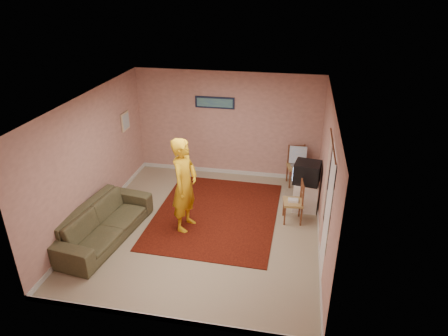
% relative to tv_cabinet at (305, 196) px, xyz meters
% --- Properties ---
extents(ground, '(5.00, 5.00, 0.00)m').
position_rel_tv_cabinet_xyz_m(ground, '(-1.95, -1.10, -0.32)').
color(ground, gray).
rests_on(ground, ground).
extents(wall_back, '(4.50, 0.02, 2.60)m').
position_rel_tv_cabinet_xyz_m(wall_back, '(-1.95, 1.40, 0.98)').
color(wall_back, tan).
rests_on(wall_back, ground).
extents(wall_front, '(4.50, 0.02, 2.60)m').
position_rel_tv_cabinet_xyz_m(wall_front, '(-1.95, -3.60, 0.98)').
color(wall_front, tan).
rests_on(wall_front, ground).
extents(wall_left, '(0.02, 5.00, 2.60)m').
position_rel_tv_cabinet_xyz_m(wall_left, '(-4.20, -1.10, 0.98)').
color(wall_left, tan).
rests_on(wall_left, ground).
extents(wall_right, '(0.02, 5.00, 2.60)m').
position_rel_tv_cabinet_xyz_m(wall_right, '(0.30, -1.10, 0.98)').
color(wall_right, tan).
rests_on(wall_right, ground).
extents(ceiling, '(4.50, 5.00, 0.02)m').
position_rel_tv_cabinet_xyz_m(ceiling, '(-1.95, -1.10, 2.28)').
color(ceiling, silver).
rests_on(ceiling, wall_back).
extents(baseboard_back, '(4.50, 0.02, 0.10)m').
position_rel_tv_cabinet_xyz_m(baseboard_back, '(-1.95, 1.39, -0.27)').
color(baseboard_back, silver).
rests_on(baseboard_back, ground).
extents(baseboard_front, '(4.50, 0.02, 0.10)m').
position_rel_tv_cabinet_xyz_m(baseboard_front, '(-1.95, -3.59, -0.27)').
color(baseboard_front, silver).
rests_on(baseboard_front, ground).
extents(baseboard_left, '(0.02, 5.00, 0.10)m').
position_rel_tv_cabinet_xyz_m(baseboard_left, '(-4.19, -1.10, -0.27)').
color(baseboard_left, silver).
rests_on(baseboard_left, ground).
extents(baseboard_right, '(0.02, 5.00, 0.10)m').
position_rel_tv_cabinet_xyz_m(baseboard_right, '(0.29, -1.10, -0.27)').
color(baseboard_right, silver).
rests_on(baseboard_right, ground).
extents(window, '(0.01, 1.10, 1.50)m').
position_rel_tv_cabinet_xyz_m(window, '(0.29, -2.00, 1.13)').
color(window, black).
rests_on(window, wall_right).
extents(curtain_sheer, '(0.01, 0.75, 2.10)m').
position_rel_tv_cabinet_xyz_m(curtain_sheer, '(0.28, -2.15, 0.93)').
color(curtain_sheer, white).
rests_on(curtain_sheer, wall_right).
extents(curtain_floral, '(0.01, 0.35, 2.10)m').
position_rel_tv_cabinet_xyz_m(curtain_floral, '(0.26, -1.45, 0.93)').
color(curtain_floral, beige).
rests_on(curtain_floral, wall_right).
extents(curtain_rod, '(0.02, 1.40, 0.02)m').
position_rel_tv_cabinet_xyz_m(curtain_rod, '(0.25, -2.00, 2.00)').
color(curtain_rod, brown).
rests_on(curtain_rod, wall_right).
extents(picture_back, '(0.95, 0.04, 0.28)m').
position_rel_tv_cabinet_xyz_m(picture_back, '(-2.25, 1.37, 1.53)').
color(picture_back, '#121B33').
rests_on(picture_back, wall_back).
extents(picture_left, '(0.04, 0.38, 0.42)m').
position_rel_tv_cabinet_xyz_m(picture_left, '(-4.17, 0.50, 1.23)').
color(picture_left, '#D1B98F').
rests_on(picture_left, wall_left).
extents(area_rug, '(2.57, 3.18, 0.02)m').
position_rel_tv_cabinet_xyz_m(area_rug, '(-1.82, -0.60, -0.31)').
color(area_rug, black).
rests_on(area_rug, ground).
extents(tv_cabinet, '(0.51, 0.46, 0.64)m').
position_rel_tv_cabinet_xyz_m(tv_cabinet, '(0.00, 0.00, 0.00)').
color(tv_cabinet, white).
rests_on(tv_cabinet, ground).
extents(crt_tv, '(0.59, 0.54, 0.45)m').
position_rel_tv_cabinet_xyz_m(crt_tv, '(-0.01, 0.00, 0.55)').
color(crt_tv, black).
rests_on(crt_tv, tv_cabinet).
extents(chair_a, '(0.52, 0.50, 0.52)m').
position_rel_tv_cabinet_xyz_m(chair_a, '(-0.21, 1.10, 0.27)').
color(chair_a, '#A77F51').
rests_on(chair_a, ground).
extents(dvd_player, '(0.35, 0.28, 0.05)m').
position_rel_tv_cabinet_xyz_m(dvd_player, '(-0.21, 1.10, 0.20)').
color(dvd_player, '#ADADB2').
rests_on(dvd_player, chair_a).
extents(blue_throw, '(0.40, 0.05, 0.42)m').
position_rel_tv_cabinet_xyz_m(blue_throw, '(-0.21, 1.10, 0.46)').
color(blue_throw, '#9BD2FD').
rests_on(blue_throw, chair_a).
extents(chair_b, '(0.43, 0.45, 0.49)m').
position_rel_tv_cabinet_xyz_m(chair_b, '(-0.24, -0.53, 0.22)').
color(chair_b, '#A77F51').
rests_on(chair_b, ground).
extents(game_console, '(0.21, 0.15, 0.04)m').
position_rel_tv_cabinet_xyz_m(game_console, '(-0.24, -0.53, 0.16)').
color(game_console, silver).
rests_on(game_console, chair_b).
extents(sofa, '(1.19, 2.38, 0.67)m').
position_rel_tv_cabinet_xyz_m(sofa, '(-3.75, -1.81, 0.01)').
color(sofa, '#4B472D').
rests_on(sofa, ground).
extents(person, '(0.57, 0.76, 1.90)m').
position_rel_tv_cabinet_xyz_m(person, '(-2.31, -1.16, 0.63)').
color(person, gold).
rests_on(person, ground).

